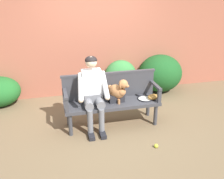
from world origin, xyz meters
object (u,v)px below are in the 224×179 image
at_px(tennis_racket, 144,98).
at_px(tennis_ball, 156,146).
at_px(dog_on_bench, 118,90).
at_px(baseball_glove, 153,97).
at_px(garden_bench, 112,105).
at_px(sports_bag, 116,98).
at_px(person_seated, 93,91).

xyz_separation_m(tennis_racket, tennis_ball, (-0.10, -0.90, -0.44)).
distance_m(dog_on_bench, baseball_glove, 0.70).
distance_m(tennis_racket, tennis_ball, 1.01).
height_order(garden_bench, sports_bag, sports_bag).
height_order(garden_bench, baseball_glove, baseball_glove).
height_order(baseball_glove, tennis_ball, baseball_glove).
bearing_deg(sports_bag, tennis_ball, -64.34).
height_order(person_seated, baseball_glove, person_seated).
xyz_separation_m(person_seated, tennis_ball, (0.88, -0.88, -0.70)).
distance_m(person_seated, sports_bag, 0.48).
bearing_deg(sports_bag, garden_bench, -159.14).
height_order(dog_on_bench, sports_bag, dog_on_bench).
relative_size(dog_on_bench, baseball_glove, 2.07).
bearing_deg(garden_bench, tennis_racket, 1.36).
bearing_deg(tennis_racket, sports_bag, 178.29).
xyz_separation_m(dog_on_bench, tennis_racket, (0.51, 0.03, -0.22)).
height_order(garden_bench, tennis_racket, tennis_racket).
xyz_separation_m(person_seated, dog_on_bench, (0.46, 0.00, -0.04)).
distance_m(garden_bench, tennis_racket, 0.63).
bearing_deg(baseball_glove, tennis_ball, -112.50).
bearing_deg(baseball_glove, dog_on_bench, 171.59).
bearing_deg(dog_on_bench, tennis_ball, -64.82).
distance_m(person_seated, tennis_ball, 1.42).
height_order(dog_on_bench, baseball_glove, dog_on_bench).
xyz_separation_m(dog_on_bench, sports_bag, (-0.03, 0.04, -0.16)).
bearing_deg(garden_bench, baseball_glove, -3.56).
height_order(baseball_glove, sports_bag, sports_bag).
height_order(person_seated, tennis_ball, person_seated).
height_order(person_seated, tennis_racket, person_seated).
xyz_separation_m(person_seated, sports_bag, (0.43, 0.04, -0.20)).
relative_size(garden_bench, baseball_glove, 7.88).
bearing_deg(tennis_ball, tennis_racket, 83.82).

